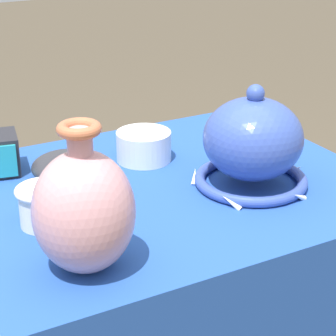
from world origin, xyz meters
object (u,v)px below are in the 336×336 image
(vase_tall_bulbous, at_px, (84,210))
(vase_dome_bell, at_px, (253,145))
(cup_wide_ivory, at_px, (44,204))
(pot_squat_porcelain, at_px, (144,146))
(bowl_shallow_charcoal, at_px, (67,167))

(vase_tall_bulbous, xyz_separation_m, vase_dome_bell, (0.42, 0.14, -0.02))
(cup_wide_ivory, height_order, pot_squat_porcelain, cup_wide_ivory)
(vase_dome_bell, relative_size, bowl_shallow_charcoal, 1.68)
(bowl_shallow_charcoal, distance_m, cup_wide_ivory, 0.20)
(vase_tall_bulbous, relative_size, bowl_shallow_charcoal, 1.69)
(pot_squat_porcelain, bearing_deg, bowl_shallow_charcoal, -175.18)
(vase_tall_bulbous, height_order, bowl_shallow_charcoal, vase_tall_bulbous)
(bowl_shallow_charcoal, xyz_separation_m, cup_wide_ivory, (-0.11, -0.17, 0.01))
(cup_wide_ivory, relative_size, pot_squat_porcelain, 0.82)
(bowl_shallow_charcoal, bearing_deg, cup_wide_ivory, -122.29)
(bowl_shallow_charcoal, relative_size, pot_squat_porcelain, 1.20)
(vase_tall_bulbous, relative_size, vase_dome_bell, 1.01)
(bowl_shallow_charcoal, xyz_separation_m, pot_squat_porcelain, (0.19, 0.02, 0.00))
(vase_tall_bulbous, height_order, cup_wide_ivory, vase_tall_bulbous)
(vase_tall_bulbous, xyz_separation_m, bowl_shallow_charcoal, (0.10, 0.34, -0.08))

